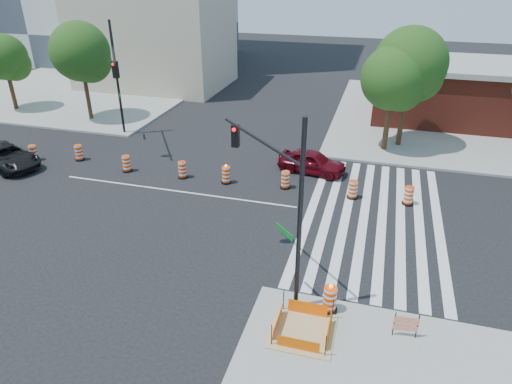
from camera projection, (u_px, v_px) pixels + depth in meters
ground at (176, 191)px, 25.87m from camera, size 120.00×120.00×0.00m
sidewalk_ne at (474, 120)px, 36.87m from camera, size 22.00×22.00×0.15m
sidewalk_nw at (86, 89)px, 45.60m from camera, size 22.00×22.00×0.15m
crosswalk_east at (373, 217)px, 23.21m from camera, size 6.75×13.50×0.01m
lane_centerline at (176, 191)px, 25.86m from camera, size 14.00×0.12×0.01m
excavation_pit at (303, 330)px, 15.88m from camera, size 2.20×2.20×0.90m
brick_storefront at (480, 93)px, 35.85m from camera, size 16.50×8.50×4.60m
beige_midrise at (154, 35)px, 45.32m from camera, size 14.00×10.00×10.00m
red_coupe at (312, 162)px, 27.82m from camera, size 4.35×2.35×1.40m
dark_suv at (6, 156)px, 28.59m from camera, size 5.50×3.88×1.39m
signal_pole_se at (276, 186)px, 16.29m from camera, size 4.05×4.00×7.36m
signal_pole_nw at (116, 73)px, 30.61m from camera, size 3.35×5.16×7.96m
pit_drum at (330, 300)px, 16.66m from camera, size 0.61×0.61×1.20m
barricade at (406, 324)px, 15.48m from camera, size 0.85×0.13×1.00m
tree_north_a at (5, 60)px, 37.75m from camera, size 3.79×3.75×6.38m
tree_north_b at (81, 55)px, 34.93m from camera, size 4.51×4.51×7.68m
tree_north_c at (394, 82)px, 29.16m from camera, size 4.15×4.14×7.04m
tree_north_d at (410, 68)px, 29.55m from camera, size 4.75×4.75×8.08m
median_drum_0 at (34, 153)px, 29.59m from camera, size 0.60×0.60×1.02m
median_drum_1 at (79, 153)px, 29.62m from camera, size 0.60×0.60×1.02m
median_drum_2 at (127, 164)px, 28.05m from camera, size 0.60×0.60×1.02m
median_drum_3 at (182, 170)px, 27.23m from camera, size 0.60×0.60×1.02m
median_drum_4 at (226, 175)px, 26.58m from camera, size 0.60×0.60×1.18m
median_drum_5 at (285, 180)px, 26.00m from camera, size 0.60×0.60×1.02m
median_drum_6 at (353, 190)px, 24.90m from camera, size 0.60×0.60×1.02m
median_drum_7 at (409, 196)px, 24.26m from camera, size 0.60×0.60×1.02m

